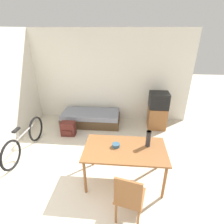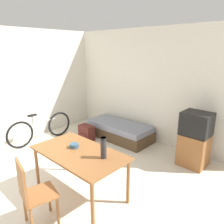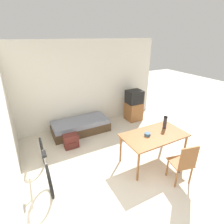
% 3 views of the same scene
% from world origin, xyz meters
% --- Properties ---
extents(wall_back, '(5.19, 0.06, 2.70)m').
position_xyz_m(wall_back, '(0.00, 3.58, 1.35)').
color(wall_back, silver).
rests_on(wall_back, ground_plane).
extents(wall_left, '(0.06, 4.55, 2.70)m').
position_xyz_m(wall_left, '(-2.12, 1.78, 1.35)').
color(wall_left, silver).
rests_on(wall_left, ground_plane).
extents(daybed, '(1.73, 0.77, 0.40)m').
position_xyz_m(daybed, '(-0.32, 3.09, 0.20)').
color(daybed, '#4C3823').
rests_on(daybed, ground_plane).
extents(tv, '(0.53, 0.48, 1.08)m').
position_xyz_m(tv, '(1.64, 3.07, 0.53)').
color(tv, brown).
rests_on(tv, ground_plane).
extents(dining_table, '(1.46, 0.82, 0.74)m').
position_xyz_m(dining_table, '(0.74, 0.97, 0.66)').
color(dining_table, brown).
rests_on(dining_table, ground_plane).
extents(wooden_chair, '(0.49, 0.49, 0.94)m').
position_xyz_m(wooden_chair, '(0.81, 0.15, 0.52)').
color(wooden_chair, brown).
rests_on(wooden_chair, ground_plane).
extents(bicycle, '(0.08, 1.69, 0.74)m').
position_xyz_m(bicycle, '(-1.58, 1.62, 0.33)').
color(bicycle, black).
rests_on(bicycle, ground_plane).
extents(thermos_flask, '(0.09, 0.09, 0.31)m').
position_xyz_m(thermos_flask, '(1.14, 1.08, 0.91)').
color(thermos_flask, '#2D2D33').
rests_on(thermos_flask, dining_table).
extents(mate_bowl, '(0.14, 0.14, 0.06)m').
position_xyz_m(mate_bowl, '(0.57, 1.01, 0.77)').
color(mate_bowl, '#335670').
rests_on(mate_bowl, dining_table).
extents(backpack, '(0.38, 0.27, 0.39)m').
position_xyz_m(backpack, '(-0.82, 2.43, 0.19)').
color(backpack, '#56231E').
rests_on(backpack, ground_plane).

